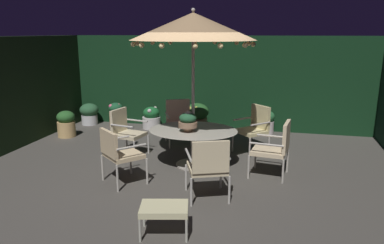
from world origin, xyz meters
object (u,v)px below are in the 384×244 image
at_px(patio_chair_northeast, 255,126).
at_px(potted_plant_back_center, 265,121).
at_px(centerpiece_planter, 188,121).
at_px(patio_chair_southeast, 126,129).
at_px(patio_umbrella, 193,27).
at_px(patio_chair_north, 276,146).
at_px(patio_chair_south, 118,151).
at_px(ottoman_footrest, 164,210).
at_px(patio_chair_southwest, 208,165).
at_px(patio_dining_table, 193,136).
at_px(potted_plant_right_near, 116,113).
at_px(potted_plant_left_far, 89,113).
at_px(potted_plant_right_far, 197,117).
at_px(patio_chair_east, 179,119).
at_px(potted_plant_back_right, 66,123).
at_px(potted_plant_front_corner, 151,118).

distance_m(patio_chair_northeast, potted_plant_back_center, 1.66).
relative_size(centerpiece_planter, patio_chair_southeast, 0.40).
bearing_deg(patio_umbrella, patio_chair_northeast, 45.57).
height_order(patio_chair_southeast, potted_plant_back_center, patio_chair_southeast).
relative_size(patio_chair_northeast, potted_plant_back_center, 1.69).
distance_m(patio_chair_north, patio_chair_northeast, 1.40).
relative_size(patio_umbrella, patio_chair_south, 3.09).
xyz_separation_m(patio_umbrella, patio_chair_north, (1.54, -0.22, -2.03)).
xyz_separation_m(patio_chair_north, potted_plant_back_center, (-0.30, 2.95, -0.25)).
bearing_deg(patio_chair_northeast, ottoman_footrest, -103.16).
bearing_deg(ottoman_footrest, patio_chair_southwest, 72.79).
distance_m(patio_umbrella, patio_chair_northeast, 2.54).
bearing_deg(patio_chair_southeast, patio_dining_table, -11.89).
relative_size(patio_chair_northeast, ottoman_footrest, 1.47).
relative_size(patio_chair_southwest, potted_plant_right_near, 1.56).
distance_m(patio_chair_northeast, potted_plant_left_far, 4.86).
bearing_deg(potted_plant_right_far, patio_chair_north, -52.78).
bearing_deg(patio_chair_east, ottoman_footrest, -77.46).
xyz_separation_m(centerpiece_planter, potted_plant_left_far, (-3.49, 2.72, -0.61)).
distance_m(potted_plant_left_far, potted_plant_right_near, 0.77).
bearing_deg(patio_chair_southeast, patio_chair_southwest, -40.12).
xyz_separation_m(patio_chair_southeast, patio_chair_southwest, (2.09, -1.76, 0.03)).
bearing_deg(patio_chair_east, patio_umbrella, -65.00).
height_order(potted_plant_back_center, potted_plant_back_right, potted_plant_back_right).
relative_size(patio_chair_southwest, potted_plant_back_right, 1.53).
height_order(patio_umbrella, patio_chair_north, patio_umbrella).
relative_size(centerpiece_planter, patio_chair_southwest, 0.39).
distance_m(patio_umbrella, potted_plant_back_right, 4.35).
bearing_deg(centerpiece_planter, patio_chair_south, -133.44).
distance_m(centerpiece_planter, patio_chair_southwest, 1.46).
xyz_separation_m(patio_umbrella, potted_plant_right_near, (-2.78, 2.61, -2.26)).
bearing_deg(patio_dining_table, patio_chair_southwest, -68.31).
height_order(patio_umbrella, patio_chair_east, patio_umbrella).
relative_size(ottoman_footrest, potted_plant_right_near, 1.08).
height_order(potted_plant_back_center, potted_plant_right_far, potted_plant_right_far).
bearing_deg(patio_dining_table, patio_chair_east, 115.00).
bearing_deg(patio_chair_southwest, potted_plant_back_center, 80.89).
relative_size(patio_dining_table, patio_chair_northeast, 1.69).
relative_size(potted_plant_left_far, potted_plant_right_far, 0.78).
relative_size(patio_dining_table, potted_plant_left_far, 2.88).
bearing_deg(patio_chair_north, potted_plant_back_right, 163.43).
bearing_deg(potted_plant_back_center, potted_plant_right_near, -178.27).
relative_size(patio_dining_table, patio_chair_north, 1.68).
distance_m(patio_chair_southeast, potted_plant_right_far, 2.35).
relative_size(patio_dining_table, patio_chair_southeast, 1.76).
bearing_deg(patio_chair_east, potted_plant_front_corner, 133.68).
height_order(patio_umbrella, potted_plant_right_near, patio_umbrella).
xyz_separation_m(potted_plant_back_center, potted_plant_left_far, (-4.79, -0.18, 0.00)).
bearing_deg(patio_umbrella, patio_chair_southwest, -68.31).
bearing_deg(patio_chair_south, centerpiece_planter, 46.56).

